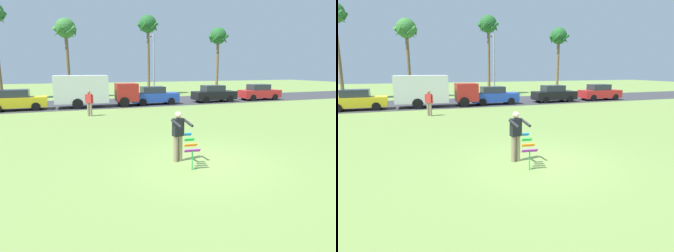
% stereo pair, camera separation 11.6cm
% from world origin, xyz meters
% --- Properties ---
extents(ground_plane, '(120.00, 120.00, 0.00)m').
position_xyz_m(ground_plane, '(0.00, 0.00, 0.00)').
color(ground_plane, olive).
extents(road_strip, '(120.00, 8.00, 0.01)m').
position_xyz_m(road_strip, '(0.00, 18.33, 0.01)').
color(road_strip, '#38383D').
rests_on(road_strip, ground).
extents(person_kite_flyer, '(0.63, 0.72, 1.73)m').
position_xyz_m(person_kite_flyer, '(-0.69, 0.39, 0.95)').
color(person_kite_flyer, gray).
rests_on(person_kite_flyer, ground).
extents(kite_held, '(0.53, 0.67, 1.10)m').
position_xyz_m(kite_held, '(-0.57, -0.38, 0.74)').
color(kite_held, blue).
rests_on(kite_held, ground).
extents(parked_car_yellow, '(4.24, 1.92, 1.60)m').
position_xyz_m(parked_car_yellow, '(-7.75, 15.93, 0.77)').
color(parked_car_yellow, yellow).
rests_on(parked_car_yellow, ground).
extents(parked_truck_red_cab, '(6.76, 2.27, 2.62)m').
position_xyz_m(parked_truck_red_cab, '(-2.14, 15.93, 1.41)').
color(parked_truck_red_cab, '#B2231E').
rests_on(parked_truck_red_cab, ground).
extents(parked_car_blue, '(4.20, 1.84, 1.60)m').
position_xyz_m(parked_car_blue, '(3.25, 15.93, 0.77)').
color(parked_car_blue, '#2347B7').
rests_on(parked_car_blue, ground).
extents(parked_car_black, '(4.21, 1.86, 1.60)m').
position_xyz_m(parked_car_black, '(9.28, 15.93, 0.77)').
color(parked_car_black, black).
rests_on(parked_car_black, ground).
extents(parked_car_red, '(4.25, 1.93, 1.60)m').
position_xyz_m(parked_car_red, '(14.58, 15.93, 0.77)').
color(parked_car_red, red).
rests_on(parked_car_red, ground).
extents(palm_tree_right_near, '(2.58, 2.71, 8.49)m').
position_xyz_m(palm_tree_right_near, '(-3.76, 25.18, 7.07)').
color(palm_tree_right_near, brown).
rests_on(palm_tree_right_near, ground).
extents(palm_tree_centre_far, '(2.58, 2.71, 9.52)m').
position_xyz_m(palm_tree_centre_far, '(5.68, 26.11, 8.02)').
color(palm_tree_centre_far, brown).
rests_on(palm_tree_centre_far, ground).
extents(palm_tree_far_left, '(2.58, 2.71, 8.37)m').
position_xyz_m(palm_tree_far_left, '(14.74, 25.03, 6.96)').
color(palm_tree_far_left, brown).
rests_on(palm_tree_far_left, ground).
extents(streetlight_pole, '(0.24, 1.65, 7.00)m').
position_xyz_m(streetlight_pole, '(5.45, 23.26, 4.00)').
color(streetlight_pole, '#9E9EA3').
rests_on(streetlight_pole, ground).
extents(person_walker_near, '(0.52, 0.36, 1.73)m').
position_xyz_m(person_walker_near, '(-2.74, 11.23, 0.93)').
color(person_walker_near, gray).
rests_on(person_walker_near, ground).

